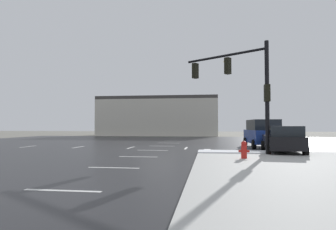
{
  "coord_description": "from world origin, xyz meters",
  "views": [
    {
      "loc": [
        3.58,
        -20.97,
        1.63
      ],
      "look_at": [
        -0.52,
        9.1,
        2.7
      ],
      "focal_mm": 31.78,
      "sensor_mm": 36.0,
      "label": 1
    }
  ],
  "objects_px": {
    "traffic_signal_mast": "(242,81)",
    "fire_hydrant": "(244,150)",
    "suv_blue": "(263,133)",
    "sedan_black": "(283,139)"
  },
  "relations": [
    {
      "from": "traffic_signal_mast",
      "to": "fire_hydrant",
      "type": "relative_size",
      "value": 7.53
    },
    {
      "from": "traffic_signal_mast",
      "to": "suv_blue",
      "type": "relative_size",
      "value": 1.22
    },
    {
      "from": "traffic_signal_mast",
      "to": "suv_blue",
      "type": "height_order",
      "value": "traffic_signal_mast"
    },
    {
      "from": "fire_hydrant",
      "to": "sedan_black",
      "type": "bearing_deg",
      "value": 54.95
    },
    {
      "from": "traffic_signal_mast",
      "to": "fire_hydrant",
      "type": "height_order",
      "value": "traffic_signal_mast"
    },
    {
      "from": "traffic_signal_mast",
      "to": "sedan_black",
      "type": "distance_m",
      "value": 4.02
    },
    {
      "from": "suv_blue",
      "to": "sedan_black",
      "type": "height_order",
      "value": "suv_blue"
    },
    {
      "from": "traffic_signal_mast",
      "to": "sedan_black",
      "type": "bearing_deg",
      "value": -133.23
    },
    {
      "from": "fire_hydrant",
      "to": "suv_blue",
      "type": "xyz_separation_m",
      "value": [
        2.36,
        8.73,
        0.55
      ]
    },
    {
      "from": "fire_hydrant",
      "to": "suv_blue",
      "type": "bearing_deg",
      "value": 74.9
    }
  ]
}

